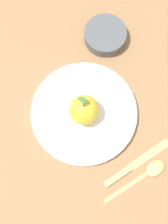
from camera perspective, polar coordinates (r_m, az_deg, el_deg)
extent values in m
plane|color=olive|center=(0.78, 1.67, -0.82)|extent=(2.40, 2.40, 0.00)
cylinder|color=white|center=(0.77, 0.00, -0.19)|extent=(0.26, 0.26, 0.02)
torus|color=white|center=(0.76, 0.00, -0.09)|extent=(0.26, 0.26, 0.01)
sphere|color=gold|center=(0.72, -0.02, 0.38)|extent=(0.07, 0.07, 0.07)
cylinder|color=#4C3319|center=(0.68, -0.02, 1.25)|extent=(0.00, 0.00, 0.02)
ellipsoid|color=#386628|center=(0.68, -0.19, 2.15)|extent=(0.02, 0.03, 0.00)
cylinder|color=#4C5156|center=(0.84, 3.83, 13.54)|extent=(0.11, 0.11, 0.03)
torus|color=#4C5156|center=(0.82, 3.89, 13.95)|extent=(0.11, 0.11, 0.01)
cylinder|color=#3D4145|center=(0.83, 3.88, 13.89)|extent=(0.09, 0.09, 0.01)
cube|color=#D8B766|center=(0.77, 11.69, -7.46)|extent=(0.06, 0.11, 0.00)
cube|color=#D8B766|center=(0.75, 6.07, -11.39)|extent=(0.04, 0.07, 0.01)
ellipsoid|color=#D8B766|center=(0.77, 12.65, -9.82)|extent=(0.05, 0.06, 0.01)
cube|color=#D8B766|center=(0.76, 7.47, -13.34)|extent=(0.05, 0.11, 0.01)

